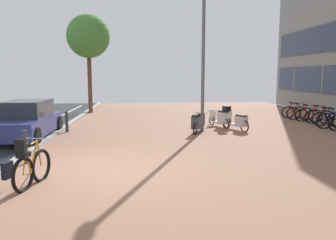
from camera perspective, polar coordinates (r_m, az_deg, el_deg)
The scene contains 16 objects.
ground at distance 8.28m, azimuth -1.66°, elevation -8.59°, with size 21.00×40.00×0.13m.
bicycle_foreground at distance 7.45m, azimuth -23.14°, elevation -7.72°, with size 0.80×1.41×1.11m.
bicycle_rack_04 at distance 15.96m, azimuth 26.90°, elevation -0.10°, with size 1.42×0.48×1.02m.
bicycle_rack_05 at distance 16.68m, azimuth 26.19°, elevation 0.18°, with size 1.26×0.62×0.96m.
bicycle_rack_06 at distance 17.30m, azimuth 25.04°, elevation 0.52°, with size 1.23×0.70×0.99m.
bicycle_rack_07 at distance 17.85m, azimuth 23.46°, elevation 0.78°, with size 1.22×0.65×0.96m.
bicycle_rack_08 at distance 18.43m, azimuth 22.14°, elevation 1.08°, with size 1.25×0.66×0.98m.
bicycle_rack_09 at distance 19.09m, azimuth 21.26°, elevation 1.30°, with size 1.26×0.58×0.95m.
scooter_near at distance 14.80m, azimuth 9.34°, elevation 0.48°, with size 0.81×1.58×1.03m.
scooter_mid at distance 13.29m, azimuth 5.18°, elevation -0.50°, with size 0.86×1.63×0.79m.
scooter_far at distance 14.14m, azimuth 12.13°, elevation -0.25°, with size 0.83×1.60×0.80m.
parked_car_near at distance 13.27m, azimuth -23.54°, elevation -0.07°, with size 1.79×4.06×1.39m.
lamp_post at distance 13.58m, azimuth 6.21°, elevation 12.74°, with size 0.20×0.52×6.34m.
street_tree at distance 21.11m, azimuth -13.80°, elevation 13.98°, with size 2.64×2.64×6.03m.
bollard_near at distance 9.39m, azimuth -23.73°, elevation -4.36°, with size 0.12×0.12×0.89m.
bollard_far at distance 14.07m, azimuth -17.34°, elevation -0.29°, with size 0.12×0.12×0.85m.
Camera 1 is at (0.98, -7.94, 2.31)m, focal length 34.72 mm.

